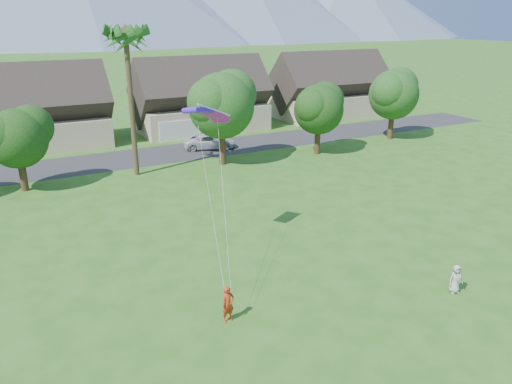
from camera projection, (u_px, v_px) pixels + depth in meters
ground at (368, 348)px, 20.85m from camera, size 500.00×500.00×0.00m
street at (142, 157)px, 49.18m from camera, size 90.00×7.00×0.01m
kite_flyer at (228, 304)px, 22.42m from camera, size 0.69×0.52×1.73m
watcher at (456, 279)px, 24.79m from camera, size 0.84×0.66×1.50m
parked_car at (209, 141)px, 52.12m from camera, size 5.87×3.92×1.50m
houses_row at (122, 108)px, 55.75m from camera, size 72.75×8.19×8.86m
tree_row at (144, 120)px, 41.98m from camera, size 62.27×6.67×8.45m
fan_palm at (125, 34)px, 39.79m from camera, size 3.00×3.00×13.80m
parafoil_kite at (207, 111)px, 27.28m from camera, size 3.17×1.52×0.50m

